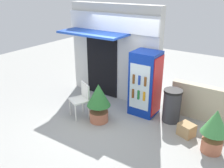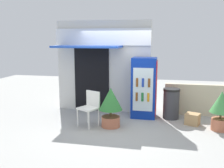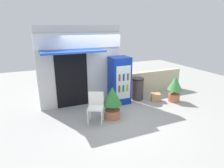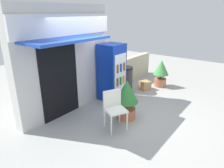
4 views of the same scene
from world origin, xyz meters
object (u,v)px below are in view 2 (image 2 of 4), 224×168
object	(u,v)px
potted_plant_curbside	(221,108)
plastic_chair	(90,105)
trash_bin	(171,103)
drink_cooler	(144,88)
cardboard_box	(192,119)
potted_plant_near_shop	(111,104)

from	to	relation	value
potted_plant_curbside	plastic_chair	bearing A→B (deg)	-174.10
potted_plant_curbside	trash_bin	xyz separation A→B (m)	(-1.19, 0.73, -0.14)
drink_cooler	cardboard_box	world-z (taller)	drink_cooler
drink_cooler	trash_bin	bearing A→B (deg)	0.04
drink_cooler	cardboard_box	size ratio (longest dim) A/B	5.00
plastic_chair	potted_plant_near_shop	xyz separation A→B (m)	(0.54, 0.02, 0.06)
drink_cooler	plastic_chair	bearing A→B (deg)	-140.65
plastic_chair	cardboard_box	world-z (taller)	plastic_chair
drink_cooler	plastic_chair	size ratio (longest dim) A/B	1.90
plastic_chair	potted_plant_curbside	xyz separation A→B (m)	(3.28, 0.34, 0.04)
plastic_chair	trash_bin	size ratio (longest dim) A/B	1.05
cardboard_box	drink_cooler	bearing A→B (deg)	161.59
potted_plant_curbside	cardboard_box	distance (m)	0.82
drink_cooler	trash_bin	xyz separation A→B (m)	(0.78, 0.00, -0.43)
potted_plant_near_shop	plastic_chair	bearing A→B (deg)	-178.01
potted_plant_near_shop	drink_cooler	bearing A→B (deg)	54.11
drink_cooler	potted_plant_near_shop	size ratio (longest dim) A/B	1.68
potted_plant_curbside	drink_cooler	bearing A→B (deg)	159.61
drink_cooler	potted_plant_near_shop	bearing A→B (deg)	-125.89
drink_cooler	trash_bin	world-z (taller)	drink_cooler
plastic_chair	cardboard_box	xyz separation A→B (m)	(2.64, 0.63, -0.39)
trash_bin	cardboard_box	world-z (taller)	trash_bin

